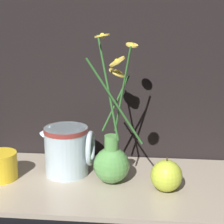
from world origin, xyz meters
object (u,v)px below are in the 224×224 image
(vase_with_flowers, at_px, (113,159))
(orange_fruit, at_px, (166,176))
(yellow_mug, at_px, (0,166))
(ceramic_pitcher, at_px, (68,149))

(vase_with_flowers, relative_size, orange_fruit, 4.41)
(yellow_mug, distance_m, ceramic_pitcher, 0.18)
(vase_with_flowers, bearing_deg, ceramic_pitcher, 162.77)
(yellow_mug, height_order, orange_fruit, orange_fruit)
(vase_with_flowers, xyz_separation_m, ceramic_pitcher, (-0.12, 0.04, 0.01))
(vase_with_flowers, distance_m, yellow_mug, 0.29)
(yellow_mug, distance_m, orange_fruit, 0.42)
(orange_fruit, bearing_deg, ceramic_pitcher, 163.91)
(ceramic_pitcher, bearing_deg, vase_with_flowers, -17.23)
(vase_with_flowers, distance_m, orange_fruit, 0.14)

